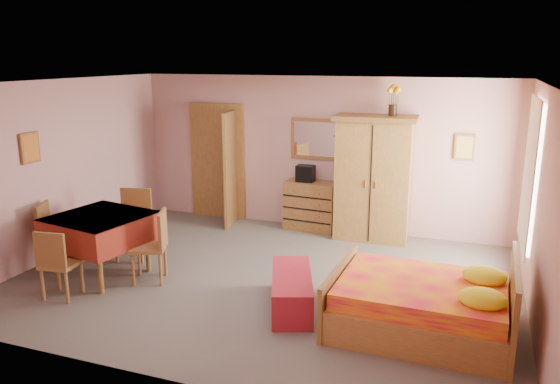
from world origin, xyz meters
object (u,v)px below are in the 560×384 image
at_px(chair_west, 59,236).
at_px(wardrobe, 373,179).
at_px(stereo, 305,173).
at_px(dining_table, 102,246).
at_px(chair_east, 148,246).
at_px(wall_mirror, 316,139).
at_px(bench, 292,291).
at_px(chair_north, 132,225).
at_px(sunflower_vase, 393,100).
at_px(chair_south, 61,263).
at_px(chest_of_drawers, 312,206).
at_px(floor_lamp, 338,185).
at_px(bed, 421,291).

bearing_deg(chair_west, wardrobe, 103.63).
distance_m(stereo, chair_west, 3.99).
relative_size(dining_table, chair_east, 1.21).
xyz_separation_m(wall_mirror, stereo, (-0.11, -0.22, -0.56)).
xyz_separation_m(bench, chair_north, (-2.72, 0.73, 0.30)).
distance_m(wardrobe, sunflower_vase, 1.28).
bearing_deg(chair_south, bench, 6.13).
distance_m(chair_west, chair_east, 1.45).
xyz_separation_m(stereo, chair_south, (-2.01, -3.65, -0.54)).
distance_m(sunflower_vase, chair_west, 5.32).
xyz_separation_m(wall_mirror, sunflower_vase, (1.31, -0.27, 0.71)).
distance_m(wall_mirror, sunflower_vase, 1.51).
height_order(wall_mirror, stereo, wall_mirror).
height_order(sunflower_vase, chair_west, sunflower_vase).
bearing_deg(chair_north, chair_east, 123.51).
relative_size(chair_south, chair_west, 0.95).
relative_size(stereo, chair_east, 0.31).
xyz_separation_m(chest_of_drawers, chair_west, (-2.84, -2.88, 0.05)).
bearing_deg(wall_mirror, chair_west, -132.39).
height_order(floor_lamp, chair_west, floor_lamp).
distance_m(chest_of_drawers, wall_mirror, 1.15).
bearing_deg(chair_west, stereo, 114.78).
distance_m(floor_lamp, bed, 3.41).
relative_size(chair_south, chair_east, 0.93).
bearing_deg(chest_of_drawers, chair_west, -129.78).
relative_size(wall_mirror, bed, 0.46).
height_order(dining_table, chair_east, chair_east).
height_order(chest_of_drawers, wall_mirror, wall_mirror).
height_order(stereo, chair_south, stereo).
bearing_deg(stereo, chair_north, -131.37).
bearing_deg(wall_mirror, chair_south, -118.60).
bearing_deg(dining_table, chair_west, 177.14).
bearing_deg(dining_table, chest_of_drawers, 54.60).
relative_size(wardrobe, sunflower_vase, 4.14).
distance_m(stereo, chair_north, 2.99).
bearing_deg(bed, wall_mirror, 125.43).
bearing_deg(wardrobe, chair_east, -133.85).
distance_m(floor_lamp, wardrobe, 0.63).
distance_m(bed, chair_east, 3.53).
bearing_deg(chair_north, chair_west, 26.54).
relative_size(stereo, wardrobe, 0.15).
height_order(wardrobe, bench, wardrobe).
distance_m(dining_table, chair_north, 0.70).
height_order(chest_of_drawers, chair_east, chair_east).
distance_m(chest_of_drawers, dining_table, 3.58).
distance_m(wardrobe, dining_table, 4.25).
height_order(floor_lamp, bed, floor_lamp).
height_order(wardrobe, chair_south, wardrobe).
xyz_separation_m(chair_north, chair_east, (0.68, -0.63, -0.03)).
xyz_separation_m(floor_lamp, bed, (1.68, -2.95, -0.38)).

